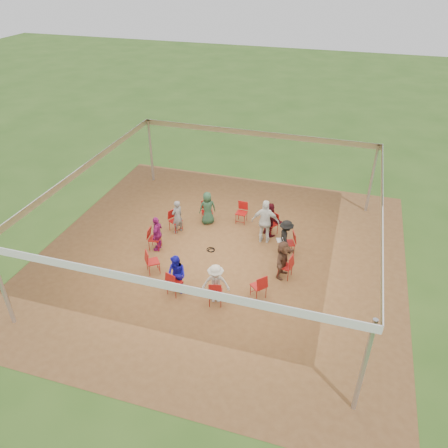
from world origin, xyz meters
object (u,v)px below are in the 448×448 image
(chair_3, at_px, (207,212))
(chair_7, at_px, (175,283))
(chair_4, at_px, (176,221))
(standing_person, at_px, (265,222))
(chair_5, at_px, (155,239))
(person_seated_6, at_px, (216,284))
(chair_9, at_px, (258,286))
(cable_coil, at_px, (211,250))
(laptop, at_px, (281,239))
(person_seated_0, at_px, (286,238))
(chair_10, at_px, (285,266))
(person_seated_5, at_px, (177,275))
(person_seated_4, at_px, (157,233))
(person_seated_2, at_px, (208,208))
(person_seated_7, at_px, (283,259))
(person_seated_1, at_px, (269,219))
(chair_0, at_px, (288,243))
(chair_1, at_px, (271,224))
(chair_6, at_px, (153,262))
(chair_2, at_px, (241,213))
(chair_8, at_px, (216,292))
(person_seated_3, at_px, (177,217))

(chair_3, xyz_separation_m, chair_7, (0.44, -4.53, 0.00))
(chair_4, distance_m, standing_person, 3.59)
(chair_5, relative_size, person_seated_6, 0.65)
(chair_9, relative_size, cable_coil, 2.32)
(laptop, bearing_deg, person_seated_0, -90.00)
(chair_4, height_order, chair_10, same)
(chair_3, distance_m, chair_10, 4.55)
(person_seated_0, distance_m, person_seated_5, 4.33)
(chair_5, height_order, standing_person, standing_person)
(person_seated_4, bearing_deg, person_seated_2, 147.27)
(person_seated_4, xyz_separation_m, person_seated_6, (2.94, -2.08, 0.00))
(chair_5, xyz_separation_m, person_seated_7, (4.83, -0.20, 0.25))
(person_seated_1, bearing_deg, cable_coil, 77.77)
(person_seated_2, relative_size, laptop, 3.79)
(chair_9, distance_m, standing_person, 3.22)
(chair_9, distance_m, person_seated_0, 2.65)
(chair_0, bearing_deg, person_seated_2, 50.31)
(chair_1, height_order, chair_7, same)
(chair_7, bearing_deg, person_seated_7, 50.31)
(laptop, bearing_deg, cable_coil, 80.73)
(laptop, bearing_deg, chair_5, 81.32)
(chair_7, distance_m, person_seated_4, 2.65)
(chair_10, relative_size, person_seated_1, 0.65)
(chair_0, xyz_separation_m, laptop, (-0.26, -0.11, 0.20))
(chair_6, bearing_deg, person_seated_7, 66.10)
(chair_7, relative_size, person_seated_1, 0.65)
(chair_5, xyz_separation_m, cable_coil, (2.03, 0.51, -0.43))
(chair_3, relative_size, chair_6, 1.00)
(chair_4, distance_m, laptop, 4.30)
(chair_10, height_order, person_seated_0, person_seated_0)
(chair_5, height_order, person_seated_1, person_seated_1)
(chair_2, distance_m, laptop, 2.57)
(person_seated_7, bearing_deg, chair_9, 168.42)
(person_seated_6, bearing_deg, person_seated_0, 49.09)
(chair_7, relative_size, chair_9, 1.00)
(chair_6, relative_size, chair_7, 1.00)
(chair_5, distance_m, chair_7, 2.70)
(person_seated_6, bearing_deg, chair_8, -90.00)
(chair_0, bearing_deg, chair_9, 147.27)
(chair_3, bearing_deg, standing_person, 133.95)
(chair_4, relative_size, chair_5, 1.00)
(chair_9, height_order, person_seated_5, person_seated_5)
(chair_1, xyz_separation_m, chair_9, (0.37, -3.76, 0.00))
(person_seated_3, distance_m, person_seated_7, 4.71)
(chair_1, relative_size, person_seated_4, 0.65)
(person_seated_7, bearing_deg, chair_1, 30.54)
(person_seated_4, bearing_deg, chair_2, 132.13)
(chair_10, height_order, cable_coil, chair_10)
(chair_10, distance_m, person_seated_7, 0.28)
(person_seated_1, xyz_separation_m, laptop, (0.68, -1.11, -0.05))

